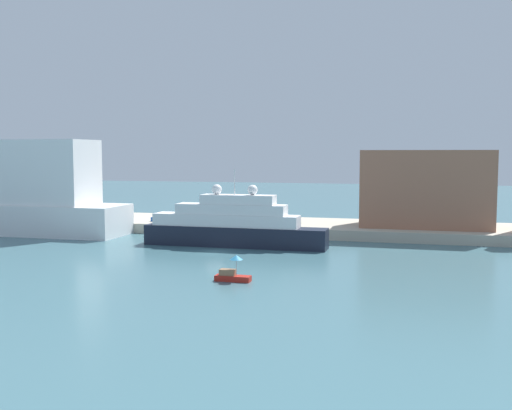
{
  "coord_description": "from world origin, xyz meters",
  "views": [
    {
      "loc": [
        27.63,
        -79.93,
        14.05
      ],
      "look_at": [
        4.41,
        6.0,
        6.39
      ],
      "focal_mm": 42.21,
      "sensor_mm": 36.0,
      "label": 1
    }
  ],
  "objects_px": {
    "work_barge": "(94,232)",
    "mooring_bollard": "(259,225)",
    "small_motorboat": "(232,273)",
    "person_figure": "(187,217)",
    "parked_car": "(163,218)",
    "harbor_building": "(426,189)",
    "large_yacht": "(232,225)"
  },
  "relations": [
    {
      "from": "mooring_bollard",
      "to": "work_barge",
      "type": "bearing_deg",
      "value": -171.69
    },
    {
      "from": "work_barge",
      "to": "mooring_bollard",
      "type": "relative_size",
      "value": 7.91
    },
    {
      "from": "large_yacht",
      "to": "harbor_building",
      "type": "bearing_deg",
      "value": 33.38
    },
    {
      "from": "large_yacht",
      "to": "harbor_building",
      "type": "height_order",
      "value": "harbor_building"
    },
    {
      "from": "person_figure",
      "to": "harbor_building",
      "type": "bearing_deg",
      "value": 2.8
    },
    {
      "from": "large_yacht",
      "to": "work_barge",
      "type": "xyz_separation_m",
      "value": [
        -27.3,
        6.65,
        -2.84
      ]
    },
    {
      "from": "work_barge",
      "to": "mooring_bollard",
      "type": "height_order",
      "value": "mooring_bollard"
    },
    {
      "from": "work_barge",
      "to": "mooring_bollard",
      "type": "xyz_separation_m",
      "value": [
        28.55,
        4.17,
        1.77
      ]
    },
    {
      "from": "parked_car",
      "to": "mooring_bollard",
      "type": "relative_size",
      "value": 5.28
    },
    {
      "from": "small_motorboat",
      "to": "harbor_building",
      "type": "distance_m",
      "value": 47.81
    },
    {
      "from": "small_motorboat",
      "to": "parked_car",
      "type": "distance_m",
      "value": 45.97
    },
    {
      "from": "person_figure",
      "to": "mooring_bollard",
      "type": "height_order",
      "value": "person_figure"
    },
    {
      "from": "parked_car",
      "to": "mooring_bollard",
      "type": "distance_m",
      "value": 19.39
    },
    {
      "from": "small_motorboat",
      "to": "person_figure",
      "type": "distance_m",
      "value": 45.65
    },
    {
      "from": "person_figure",
      "to": "parked_car",
      "type": "bearing_deg",
      "value": -153.67
    },
    {
      "from": "harbor_building",
      "to": "person_figure",
      "type": "relative_size",
      "value": 12.74
    },
    {
      "from": "work_barge",
      "to": "parked_car",
      "type": "height_order",
      "value": "parked_car"
    },
    {
      "from": "parked_car",
      "to": "mooring_bollard",
      "type": "bearing_deg",
      "value": -11.36
    },
    {
      "from": "small_motorboat",
      "to": "person_figure",
      "type": "bearing_deg",
      "value": 117.81
    },
    {
      "from": "person_figure",
      "to": "mooring_bollard",
      "type": "distance_m",
      "value": 16.17
    },
    {
      "from": "small_motorboat",
      "to": "mooring_bollard",
      "type": "relative_size",
      "value": 4.83
    },
    {
      "from": "parked_car",
      "to": "small_motorboat",
      "type": "bearing_deg",
      "value": -56.75
    },
    {
      "from": "small_motorboat",
      "to": "person_figure",
      "type": "height_order",
      "value": "person_figure"
    },
    {
      "from": "parked_car",
      "to": "person_figure",
      "type": "distance_m",
      "value": 4.36
    },
    {
      "from": "work_barge",
      "to": "harbor_building",
      "type": "bearing_deg",
      "value": 12.17
    },
    {
      "from": "parked_car",
      "to": "person_figure",
      "type": "bearing_deg",
      "value": 26.33
    },
    {
      "from": "parked_car",
      "to": "person_figure",
      "type": "height_order",
      "value": "person_figure"
    },
    {
      "from": "small_motorboat",
      "to": "parked_car",
      "type": "xyz_separation_m",
      "value": [
        -25.19,
        38.42,
        1.4
      ]
    },
    {
      "from": "small_motorboat",
      "to": "parked_car",
      "type": "relative_size",
      "value": 0.92
    },
    {
      "from": "work_barge",
      "to": "large_yacht",
      "type": "bearing_deg",
      "value": -13.69
    },
    {
      "from": "large_yacht",
      "to": "parked_car",
      "type": "distance_m",
      "value": 23.03
    },
    {
      "from": "small_motorboat",
      "to": "work_barge",
      "type": "xyz_separation_m",
      "value": [
        -34.74,
        30.43,
        -0.57
      ]
    }
  ]
}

